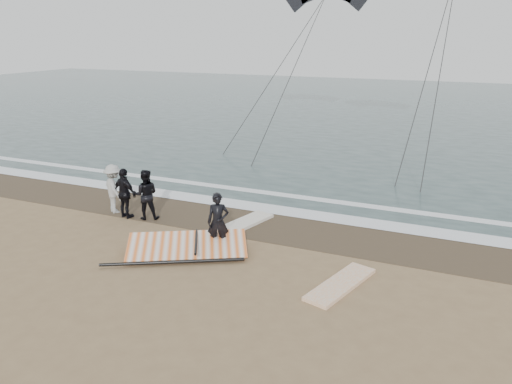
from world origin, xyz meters
TOP-DOWN VIEW (x-y plane):
  - ground at (0.00, 0.00)m, footprint 120.00×120.00m
  - sea at (0.00, 33.00)m, footprint 120.00×54.00m
  - wet_sand at (0.00, 4.50)m, footprint 120.00×2.80m
  - foam_near at (0.00, 5.90)m, footprint 120.00×0.90m
  - foam_far at (0.00, 7.60)m, footprint 120.00×0.45m
  - man_main at (-0.73, 2.12)m, footprint 0.74×0.63m
  - board_white at (3.09, 1.35)m, footprint 1.34×2.53m
  - board_cream at (-0.90, 4.01)m, footprint 1.38×2.73m
  - trio_cluster at (-4.90, 3.39)m, footprint 2.56×1.19m
  - sail_rig at (-1.45, 1.57)m, footprint 3.57×3.14m

SIDE VIEW (x-z plane):
  - ground at x=0.00m, z-range 0.00..0.00m
  - wet_sand at x=0.00m, z-range 0.00..0.01m
  - sea at x=0.00m, z-range 0.00..0.02m
  - foam_near at x=0.00m, z-range 0.02..0.03m
  - foam_far at x=0.00m, z-range 0.02..0.03m
  - board_white at x=3.09m, z-range 0.00..0.10m
  - board_cream at x=-0.90m, z-range 0.00..0.11m
  - sail_rig at x=-1.45m, z-range -0.05..0.44m
  - man_main at x=-0.73m, z-range 0.00..1.72m
  - trio_cluster at x=-4.90m, z-range -0.01..1.73m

